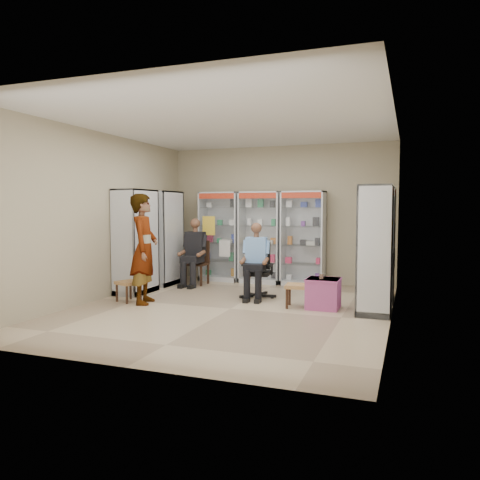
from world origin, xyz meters
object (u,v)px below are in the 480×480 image
(cabinet_left_near, at_px, (136,242))
(woven_stool_a, at_px, (297,296))
(cabinet_back_left, at_px, (221,236))
(office_chair, at_px, (257,270))
(cabinet_right_near, at_px, (375,250))
(woven_stool_b, at_px, (129,291))
(wooden_chair, at_px, (197,263))
(seated_shopkeeper, at_px, (257,263))
(standing_man, at_px, (144,249))
(cabinet_back_mid, at_px, (261,237))
(cabinet_back_right, at_px, (303,238))
(cabinet_right_far, at_px, (380,244))
(pink_trunk, at_px, (323,293))
(cabinet_left_far, at_px, (164,238))

(cabinet_left_near, relative_size, woven_stool_a, 5.18)
(cabinet_back_left, bearing_deg, office_chair, -49.82)
(cabinet_right_near, xyz_separation_m, woven_stool_a, (-1.22, -0.02, -0.81))
(cabinet_back_left, xyz_separation_m, woven_stool_b, (-0.60, -2.79, -0.82))
(wooden_chair, distance_m, seated_shopkeeper, 1.96)
(cabinet_left_near, xyz_separation_m, standing_man, (0.68, -0.80, -0.05))
(woven_stool_b, height_order, standing_man, standing_man)
(cabinet_back_mid, bearing_deg, standing_man, -113.04)
(wooden_chair, distance_m, woven_stool_b, 2.11)
(cabinet_back_right, distance_m, office_chair, 1.82)
(cabinet_right_far, bearing_deg, wooden_chair, 83.96)
(cabinet_back_right, distance_m, pink_trunk, 2.46)
(wooden_chair, height_order, seated_shopkeeper, seated_shopkeeper)
(cabinet_right_far, height_order, cabinet_right_near, same)
(office_chair, relative_size, seated_shopkeeper, 0.79)
(wooden_chair, height_order, standing_man, standing_man)
(cabinet_right_near, distance_m, office_chair, 2.23)
(wooden_chair, height_order, woven_stool_a, wooden_chair)
(woven_stool_b, bearing_deg, office_chair, 28.71)
(cabinet_back_left, relative_size, wooden_chair, 2.13)
(cabinet_back_right, bearing_deg, cabinet_left_far, -161.81)
(cabinet_back_mid, height_order, seated_shopkeeper, cabinet_back_mid)
(cabinet_left_far, relative_size, woven_stool_a, 5.18)
(standing_man, bearing_deg, woven_stool_b, 67.65)
(cabinet_back_right, distance_m, cabinet_right_far, 1.98)
(cabinet_back_mid, bearing_deg, cabinet_left_far, -153.68)
(cabinet_back_left, height_order, standing_man, cabinet_back_left)
(woven_stool_a, xyz_separation_m, woven_stool_b, (-2.91, -0.54, -0.01))
(cabinet_back_right, xyz_separation_m, woven_stool_a, (0.41, -2.25, -0.81))
(cabinet_back_right, distance_m, woven_stool_a, 2.42)
(cabinet_back_left, distance_m, cabinet_right_near, 4.18)
(cabinet_back_right, bearing_deg, standing_man, -127.28)
(cabinet_left_far, xyz_separation_m, standing_man, (0.68, -1.90, -0.05))
(cabinet_right_near, bearing_deg, woven_stool_b, 97.76)
(cabinet_back_mid, xyz_separation_m, wooden_chair, (-1.20, -0.73, -0.53))
(cabinet_back_mid, bearing_deg, pink_trunk, -51.00)
(cabinet_back_left, bearing_deg, seated_shopkeeper, -50.64)
(cabinet_back_left, distance_m, office_chair, 2.26)
(standing_man, bearing_deg, cabinet_left_far, 3.07)
(cabinet_right_near, relative_size, woven_stool_a, 5.18)
(woven_stool_b, distance_m, standing_man, 0.84)
(cabinet_back_left, relative_size, cabinet_left_far, 1.00)
(cabinet_left_near, xyz_separation_m, woven_stool_b, (0.33, -0.76, -0.82))
(office_chair, bearing_deg, cabinet_back_mid, 98.92)
(cabinet_right_far, xyz_separation_m, pink_trunk, (-0.81, -1.06, -0.75))
(cabinet_left_far, bearing_deg, standing_man, 19.64)
(cabinet_left_near, bearing_deg, cabinet_right_near, 87.43)
(seated_shopkeeper, height_order, woven_stool_a, seated_shopkeeper)
(cabinet_back_right, relative_size, pink_trunk, 3.89)
(wooden_chair, bearing_deg, cabinet_back_left, 71.10)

